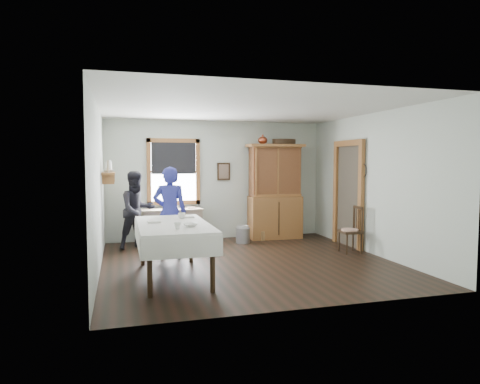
% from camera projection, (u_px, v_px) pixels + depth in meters
% --- Properties ---
extents(room, '(5.01, 5.01, 2.70)m').
position_uv_depth(room, '(248.00, 186.00, 7.47)').
color(room, black).
rests_on(room, ground).
extents(window, '(1.18, 0.07, 1.48)m').
position_uv_depth(window, '(174.00, 168.00, 9.54)').
color(window, white).
rests_on(window, room).
extents(doorway, '(0.09, 1.14, 2.22)m').
position_uv_depth(doorway, '(349.00, 191.00, 8.96)').
color(doorway, '#423B2F').
rests_on(doorway, room).
extents(wall_shelf, '(0.24, 1.00, 0.44)m').
position_uv_depth(wall_shelf, '(109.00, 172.00, 8.29)').
color(wall_shelf, '#9A592F').
rests_on(wall_shelf, room).
extents(framed_picture, '(0.30, 0.04, 0.40)m').
position_uv_depth(framed_picture, '(224.00, 171.00, 9.86)').
color(framed_picture, black).
rests_on(framed_picture, room).
extents(rug_beater, '(0.01, 0.27, 0.27)m').
position_uv_depth(rug_beater, '(363.00, 164.00, 8.39)').
color(rug_beater, black).
rests_on(rug_beater, room).
extents(work_counter, '(1.34, 0.60, 0.75)m').
position_uv_depth(work_counter, '(172.00, 226.00, 9.33)').
color(work_counter, tan).
rests_on(work_counter, room).
extents(china_hutch, '(1.30, 0.66, 2.18)m').
position_uv_depth(china_hutch, '(275.00, 191.00, 9.89)').
color(china_hutch, '#9A592F').
rests_on(china_hutch, room).
extents(dining_table, '(1.10, 2.09, 0.84)m').
position_uv_depth(dining_table, '(173.00, 250.00, 6.54)').
color(dining_table, silver).
rests_on(dining_table, room).
extents(spindle_chair, '(0.44, 0.44, 0.91)m').
position_uv_depth(spindle_chair, '(350.00, 229.00, 8.33)').
color(spindle_chair, black).
rests_on(spindle_chair, room).
extents(pail, '(0.33, 0.33, 0.33)m').
position_uv_depth(pail, '(243.00, 235.00, 9.35)').
color(pail, '#A4A7AC').
rests_on(pail, room).
extents(wicker_basket, '(0.43, 0.37, 0.21)m').
position_uv_depth(wicker_basket, '(264.00, 235.00, 9.78)').
color(wicker_basket, olive).
rests_on(wicker_basket, room).
extents(woman_blue, '(0.63, 0.47, 1.56)m').
position_uv_depth(woman_blue, '(170.00, 216.00, 7.85)').
color(woman_blue, navy).
rests_on(woman_blue, room).
extents(figure_dark, '(0.87, 0.79, 1.47)m').
position_uv_depth(figure_dark, '(137.00, 213.00, 8.70)').
color(figure_dark, black).
rests_on(figure_dark, room).
extents(table_cup_a, '(0.13, 0.13, 0.10)m').
position_uv_depth(table_cup_a, '(182.00, 216.00, 7.05)').
color(table_cup_a, white).
rests_on(table_cup_a, dining_table).
extents(table_cup_b, '(0.12, 0.12, 0.09)m').
position_uv_depth(table_cup_b, '(177.00, 226.00, 5.97)').
color(table_cup_b, white).
rests_on(table_cup_b, dining_table).
extents(table_bowl, '(0.28, 0.28, 0.05)m').
position_uv_depth(table_bowl, '(190.00, 225.00, 6.17)').
color(table_bowl, white).
rests_on(table_bowl, dining_table).
extents(counter_book, '(0.16, 0.21, 0.02)m').
position_uv_depth(counter_book, '(187.00, 208.00, 9.43)').
color(counter_book, brown).
rests_on(counter_book, work_counter).
extents(counter_bowl, '(0.22, 0.22, 0.06)m').
position_uv_depth(counter_bowl, '(174.00, 208.00, 9.21)').
color(counter_bowl, white).
rests_on(counter_bowl, work_counter).
extents(shelf_bowl, '(0.22, 0.22, 0.05)m').
position_uv_depth(shelf_bowl, '(109.00, 171.00, 8.30)').
color(shelf_bowl, white).
rests_on(shelf_bowl, wall_shelf).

